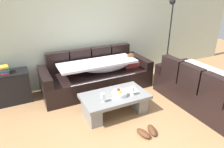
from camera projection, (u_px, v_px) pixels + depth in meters
name	position (u px, v px, depth m)	size (l,w,h in m)	color
ground_plane	(140.00, 127.00, 3.28)	(14.00, 14.00, 0.00)	#A67A4F
back_wall	(91.00, 26.00, 4.52)	(9.00, 0.10, 2.70)	beige
couch_along_wall	(98.00, 75.00, 4.46)	(2.42, 0.92, 0.88)	black
couch_near_window	(202.00, 89.00, 3.81)	(0.92, 1.86, 0.88)	black
coffee_table	(115.00, 102.00, 3.57)	(1.20, 0.68, 0.38)	gray
fruit_bowl	(120.00, 93.00, 3.49)	(0.28, 0.28, 0.10)	silver
wine_glass_near_left	(103.00, 96.00, 3.24)	(0.07, 0.07, 0.17)	silver
wine_glass_near_right	(132.00, 89.00, 3.47)	(0.07, 0.07, 0.17)	silver
open_magazine	(130.00, 91.00, 3.65)	(0.28, 0.21, 0.01)	white
side_cabinet	(11.00, 87.00, 3.92)	(0.72, 0.44, 0.64)	black
book_stack_on_cabinet	(4.00, 70.00, 3.74)	(0.17, 0.21, 0.15)	red
floor_lamp	(169.00, 34.00, 4.78)	(0.33, 0.31, 1.95)	black
pair_of_shoes	(148.00, 132.00, 3.10)	(0.36, 0.30, 0.09)	#59331E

